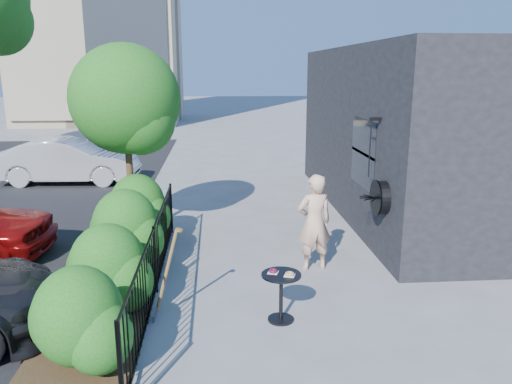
{
  "coord_description": "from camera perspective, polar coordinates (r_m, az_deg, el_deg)",
  "views": [
    {
      "loc": [
        -0.5,
        -7.5,
        3.47
      ],
      "look_at": [
        0.24,
        1.7,
        1.2
      ],
      "focal_mm": 35.0,
      "sensor_mm": 36.0,
      "label": 1
    }
  ],
  "objects": [
    {
      "name": "ground",
      "position": [
        8.28,
        -0.72,
        -10.96
      ],
      "size": [
        120.0,
        120.0,
        0.0
      ],
      "primitive_type": "plane",
      "color": "gray",
      "rests_on": "ground"
    },
    {
      "name": "shop_building",
      "position": [
        13.49,
        21.99,
        6.57
      ],
      "size": [
        6.22,
        9.0,
        4.0
      ],
      "color": "black",
      "rests_on": "ground"
    },
    {
      "name": "fence",
      "position": [
        8.11,
        -11.46,
        -7.51
      ],
      "size": [
        0.05,
        6.05,
        1.1
      ],
      "color": "black",
      "rests_on": "ground"
    },
    {
      "name": "planting_bed",
      "position": [
        8.43,
        -16.11,
        -10.8
      ],
      "size": [
        1.3,
        6.0,
        0.08
      ],
      "primitive_type": "cube",
      "color": "#382616",
      "rests_on": "ground"
    },
    {
      "name": "shrubs",
      "position": [
        8.25,
        -15.59,
        -6.34
      ],
      "size": [
        1.1,
        5.6,
        1.24
      ],
      "color": "#166019",
      "rests_on": "ground"
    },
    {
      "name": "patio_tree",
      "position": [
        10.43,
        -14.36,
        9.51
      ],
      "size": [
        2.2,
        2.2,
        3.94
      ],
      "color": "#3F2B19",
      "rests_on": "ground"
    },
    {
      "name": "cafe_table",
      "position": [
        7.13,
        2.89,
        -10.95
      ],
      "size": [
        0.56,
        0.56,
        0.75
      ],
      "rotation": [
        0.0,
        0.0,
        -0.33
      ],
      "color": "black",
      "rests_on": "ground"
    },
    {
      "name": "woman",
      "position": [
        8.81,
        6.68,
        -3.48
      ],
      "size": [
        0.7,
        0.52,
        1.73
      ],
      "primitive_type": "imported",
      "rotation": [
        0.0,
        0.0,
        3.33
      ],
      "color": "#DAAB8D",
      "rests_on": "ground"
    },
    {
      "name": "shovel",
      "position": [
        7.2,
        -10.39,
        -9.83
      ],
      "size": [
        0.47,
        0.18,
        1.4
      ],
      "color": "brown",
      "rests_on": "ground"
    },
    {
      "name": "car_silver",
      "position": [
        16.62,
        -20.62,
        3.34
      ],
      "size": [
        4.31,
        1.68,
        1.4
      ],
      "primitive_type": "imported",
      "rotation": [
        0.0,
        0.0,
        1.52
      ],
      "color": "#B8B8BD",
      "rests_on": "ground"
    }
  ]
}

